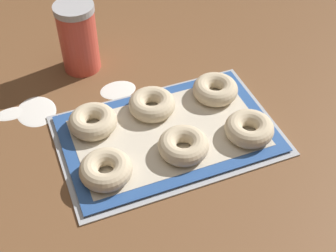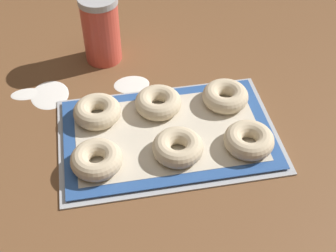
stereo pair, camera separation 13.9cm
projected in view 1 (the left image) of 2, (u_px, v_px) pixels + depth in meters
ground_plane at (165, 137)px, 1.03m from camera, size 2.80×2.80×0.00m
baking_tray at (168, 134)px, 1.03m from camera, size 0.48×0.31×0.01m
baking_mat at (168, 133)px, 1.02m from camera, size 0.45×0.29×0.00m
bagel_front_left at (106, 170)px, 0.92m from camera, size 0.11×0.11×0.04m
bagel_front_center at (183, 145)px, 0.97m from camera, size 0.11×0.11×0.04m
bagel_front_right at (249, 129)px, 1.00m from camera, size 0.11×0.11×0.04m
bagel_back_left at (93, 121)px, 1.02m from camera, size 0.11×0.11×0.04m
bagel_back_center at (153, 104)px, 1.06m from camera, size 0.11×0.11×0.04m
bagel_back_right at (215, 89)px, 1.09m from camera, size 0.11×0.11×0.04m
flour_canister at (78, 37)px, 1.14m from camera, size 0.10×0.10×0.18m
flour_patch_near at (118, 90)px, 1.14m from camera, size 0.09×0.07×0.00m
flour_patch_far at (11, 113)px, 1.08m from camera, size 0.08×0.04×0.00m
flour_patch_side at (36, 111)px, 1.08m from camera, size 0.09×0.11×0.00m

